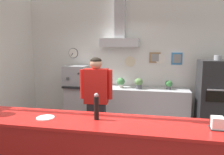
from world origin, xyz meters
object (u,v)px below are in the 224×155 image
object	(u,v)px
potted_sage	(169,84)
pepper_grinder	(96,107)
condiment_plate	(45,118)
potted_rosemary	(121,82)
napkin_holder	(217,124)
espresso_machine	(76,76)
shop_worker	(96,101)
potted_oregano	(139,83)
pizza_oven	(215,99)

from	to	relation	value
potted_sage	pepper_grinder	size ratio (longest dim) A/B	0.71
condiment_plate	pepper_grinder	bearing A→B (deg)	7.26
potted_rosemary	napkin_holder	bearing A→B (deg)	-64.14
condiment_plate	napkin_holder	bearing A→B (deg)	1.18
espresso_machine	potted_rosemary	distance (m)	1.09
potted_rosemary	condiment_plate	bearing A→B (deg)	-96.78
shop_worker	condiment_plate	size ratio (longest dim) A/B	8.76
napkin_holder	condiment_plate	bearing A→B (deg)	-178.82
potted_sage	condiment_plate	size ratio (longest dim) A/B	1.06
potted_rosemary	napkin_holder	distance (m)	3.18
potted_rosemary	potted_sage	size ratio (longest dim) A/B	1.13
potted_oregano	shop_worker	bearing A→B (deg)	-115.56
shop_worker	espresso_machine	distance (m)	1.60
espresso_machine	potted_sage	world-z (taller)	espresso_machine
espresso_machine	potted_oregano	xyz separation A→B (m)	(1.50, -0.01, -0.11)
pizza_oven	pepper_grinder	bearing A→B (deg)	-124.91
potted_rosemary	pepper_grinder	xyz separation A→B (m)	(0.21, -2.82, 0.19)
pizza_oven	espresso_machine	size ratio (longest dim) A/B	3.09
potted_oregano	potted_sage	xyz separation A→B (m)	(0.67, 0.06, -0.02)
pizza_oven	potted_sage	distance (m)	0.98
pizza_oven	pepper_grinder	size ratio (longest dim) A/B	5.91
potted_sage	napkin_holder	distance (m)	2.89
pizza_oven	potted_sage	xyz separation A→B (m)	(-0.91, 0.28, 0.23)
potted_oregano	potted_rosemary	world-z (taller)	potted_oregano
pepper_grinder	condiment_plate	world-z (taller)	pepper_grinder
potted_oregano	potted_rosemary	distance (m)	0.42
potted_sage	potted_rosemary	bearing A→B (deg)	-179.44
shop_worker	napkin_holder	distance (m)	2.20
potted_rosemary	napkin_holder	world-z (taller)	napkin_holder
shop_worker	potted_sage	xyz separation A→B (m)	(1.29, 1.37, 0.11)
potted_oregano	condiment_plate	size ratio (longest dim) A/B	1.27
shop_worker	potted_sage	size ratio (longest dim) A/B	8.24
potted_rosemary	napkin_holder	size ratio (longest dim) A/B	1.66
shop_worker	potted_oregano	size ratio (longest dim) A/B	6.92
condiment_plate	espresso_machine	bearing A→B (deg)	104.48
potted_rosemary	potted_sage	bearing A→B (deg)	0.56
potted_oregano	pepper_grinder	world-z (taller)	pepper_grinder
napkin_holder	shop_worker	bearing A→B (deg)	136.75
potted_sage	shop_worker	bearing A→B (deg)	-133.27
pizza_oven	napkin_holder	bearing A→B (deg)	-103.15
potted_oregano	potted_sage	bearing A→B (deg)	5.47
espresso_machine	napkin_holder	xyz separation A→B (m)	(2.47, -2.82, -0.00)
pizza_oven	potted_rosemary	world-z (taller)	pizza_oven
potted_sage	pepper_grinder	bearing A→B (deg)	-107.17
pepper_grinder	shop_worker	bearing A→B (deg)	105.80
pizza_oven	espresso_machine	bearing A→B (deg)	175.75
espresso_machine	shop_worker	bearing A→B (deg)	-56.48
shop_worker	potted_oregano	world-z (taller)	shop_worker
potted_sage	pepper_grinder	xyz separation A→B (m)	(-0.88, -2.84, 0.21)
pizza_oven	condiment_plate	bearing A→B (deg)	-131.64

